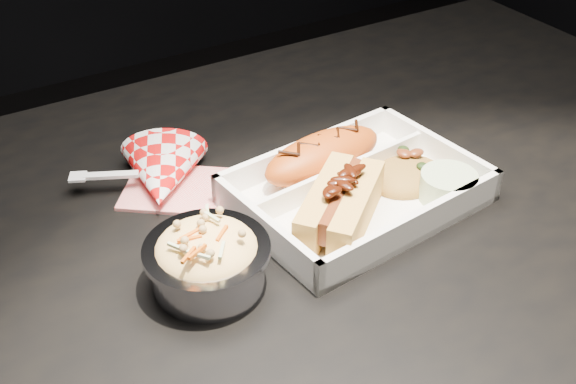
# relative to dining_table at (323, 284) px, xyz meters

# --- Properties ---
(dining_table) EXTENTS (1.20, 0.80, 0.75)m
(dining_table) POSITION_rel_dining_table_xyz_m (0.00, 0.00, 0.00)
(dining_table) COLOR black
(dining_table) RESTS_ON ground
(food_tray) EXTENTS (0.27, 0.21, 0.04)m
(food_tray) POSITION_rel_dining_table_xyz_m (0.04, 0.01, 0.10)
(food_tray) COLOR white
(food_tray) RESTS_ON dining_table
(fried_pastry) EXTENTS (0.16, 0.08, 0.05)m
(fried_pastry) POSITION_rel_dining_table_xyz_m (0.04, 0.07, 0.12)
(fried_pastry) COLOR #BF4D13
(fried_pastry) RESTS_ON food_tray
(hotdog) EXTENTS (0.14, 0.13, 0.06)m
(hotdog) POSITION_rel_dining_table_xyz_m (0.00, -0.02, 0.12)
(hotdog) COLOR #E9AF4F
(hotdog) RESTS_ON food_tray
(fried_rice_mound) EXTENTS (0.10, 0.08, 0.03)m
(fried_rice_mound) POSITION_rel_dining_table_xyz_m (0.11, 0.01, 0.11)
(fried_rice_mound) COLOR #AD7B32
(fried_rice_mound) RESTS_ON food_tray
(cupcake_liner) EXTENTS (0.06, 0.06, 0.03)m
(cupcake_liner) POSITION_rel_dining_table_xyz_m (0.13, -0.04, 0.11)
(cupcake_liner) COLOR #B7CE9C
(cupcake_liner) RESTS_ON food_tray
(foil_coleslaw_cup) EXTENTS (0.12, 0.12, 0.07)m
(foil_coleslaw_cup) POSITION_rel_dining_table_xyz_m (-0.15, -0.03, 0.12)
(foil_coleslaw_cup) COLOR silver
(foil_coleslaw_cup) RESTS_ON dining_table
(napkin_fork) EXTENTS (0.17, 0.15, 0.10)m
(napkin_fork) POSITION_rel_dining_table_xyz_m (-0.12, 0.14, 0.11)
(napkin_fork) COLOR red
(napkin_fork) RESTS_ON dining_table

